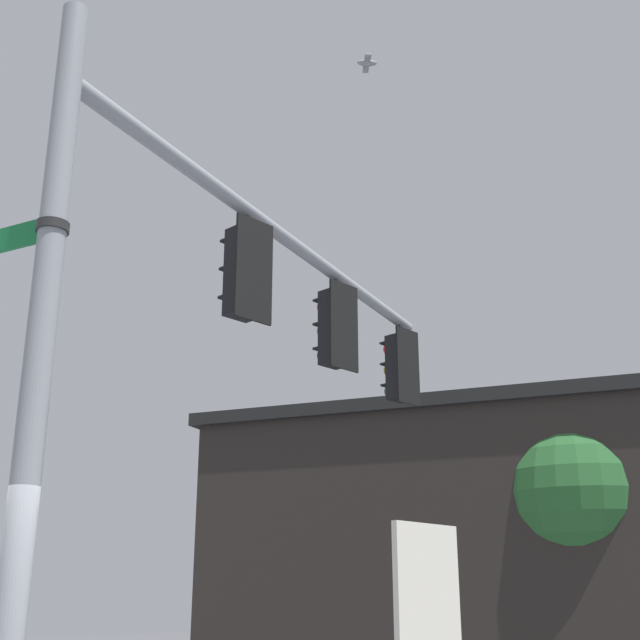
{
  "coord_description": "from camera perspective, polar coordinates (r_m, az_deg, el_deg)",
  "views": [
    {
      "loc": [
        -3.14,
        -6.08,
        1.65
      ],
      "look_at": [
        4.6,
        1.35,
        5.23
      ],
      "focal_mm": 48.17,
      "sensor_mm": 36.0,
      "label": 1
    }
  ],
  "objects": [
    {
      "name": "traffic_light_mid_inner",
      "position": [
        11.7,
        0.91,
        -0.55
      ],
      "size": [
        0.54,
        0.49,
        1.31
      ],
      "color": "black"
    },
    {
      "name": "street_name_sign",
      "position": [
        7.66,
        -19.0,
        5.39
      ],
      "size": [
        0.45,
        1.16,
        0.22
      ],
      "color": "#147238"
    },
    {
      "name": "tree_by_storefront",
      "position": [
        19.5,
        16.67,
        -11.16
      ],
      "size": [
        3.44,
        3.44,
        5.6
      ],
      "color": "#4C3823",
      "rests_on": "ground"
    },
    {
      "name": "storefront_building",
      "position": [
        22.29,
        10.49,
        -14.54
      ],
      "size": [
        12.14,
        14.24,
        6.09
      ],
      "color": "#282321",
      "rests_on": "ground"
    },
    {
      "name": "signal_pole",
      "position": [
        7.06,
        -18.27,
        -3.25
      ],
      "size": [
        0.23,
        0.23,
        6.78
      ],
      "primitive_type": "cylinder",
      "color": "gray",
      "rests_on": "ground"
    },
    {
      "name": "mast_arm",
      "position": [
        10.93,
        -1.98,
        5.19
      ],
      "size": [
        7.68,
        2.41,
        0.17
      ],
      "primitive_type": "cylinder",
      "rotation": [
        0.0,
        1.57,
        0.29
      ],
      "color": "gray"
    },
    {
      "name": "traffic_light_mid_outer",
      "position": [
        13.72,
        5.24,
        -3.18
      ],
      "size": [
        0.54,
        0.49,
        1.31
      ],
      "color": "black"
    },
    {
      "name": "traffic_light_nearest_pole",
      "position": [
        9.8,
        -5.16,
        3.14
      ],
      "size": [
        0.54,
        0.49,
        1.31
      ],
      "color": "black"
    },
    {
      "name": "bird_flying",
      "position": [
        12.95,
        3.14,
        16.7
      ],
      "size": [
        0.34,
        0.37,
        0.1
      ],
      "color": "gray"
    }
  ]
}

